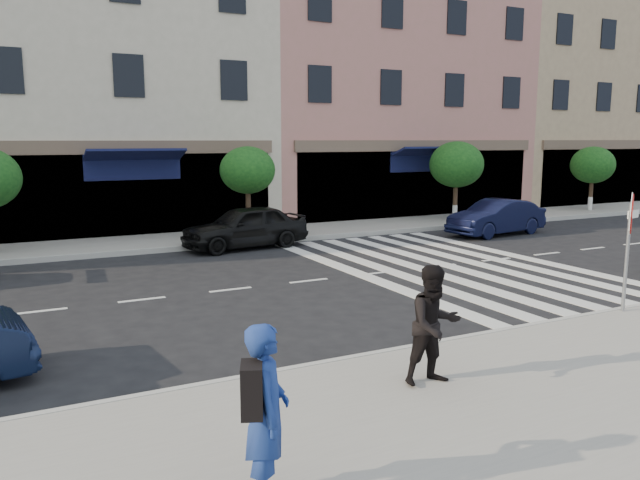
# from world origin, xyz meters

# --- Properties ---
(ground) EXTENTS (120.00, 120.00, 0.00)m
(ground) POSITION_xyz_m (0.00, 0.00, 0.00)
(ground) COLOR black
(ground) RESTS_ON ground
(sidewalk_near) EXTENTS (60.00, 4.50, 0.15)m
(sidewalk_near) POSITION_xyz_m (0.00, -3.75, 0.07)
(sidewalk_near) COLOR gray
(sidewalk_near) RESTS_ON ground
(sidewalk_far) EXTENTS (60.00, 3.00, 0.15)m
(sidewalk_far) POSITION_xyz_m (0.00, 11.00, 0.07)
(sidewalk_far) COLOR gray
(sidewalk_far) RESTS_ON ground
(building_centre) EXTENTS (11.00, 9.00, 11.00)m
(building_centre) POSITION_xyz_m (-0.50, 17.00, 5.50)
(building_centre) COLOR beige
(building_centre) RESTS_ON ground
(building_east_mid) EXTENTS (13.00, 9.00, 13.00)m
(building_east_mid) POSITION_xyz_m (11.50, 17.00, 6.50)
(building_east_mid) COLOR tan
(building_east_mid) RESTS_ON ground
(building_east_far) EXTENTS (12.00, 9.00, 12.00)m
(building_east_far) POSITION_xyz_m (24.00, 17.00, 6.00)
(building_east_far) COLOR tan
(building_east_far) RESTS_ON ground
(street_tree_c) EXTENTS (1.90, 1.90, 3.04)m
(street_tree_c) POSITION_xyz_m (3.00, 10.80, 2.36)
(street_tree_c) COLOR #473323
(street_tree_c) RESTS_ON sidewalk_far
(street_tree_ea) EXTENTS (2.20, 2.20, 3.19)m
(street_tree_ea) POSITION_xyz_m (12.00, 10.80, 2.39)
(street_tree_ea) COLOR #473323
(street_tree_ea) RESTS_ON sidewalk_far
(street_tree_eb) EXTENTS (2.00, 2.00, 2.94)m
(street_tree_eb) POSITION_xyz_m (20.00, 10.80, 2.22)
(street_tree_eb) COLOR #473323
(street_tree_eb) RESTS_ON sidewalk_far
(stop_sign) EXTENTS (0.79, 0.22, 2.29)m
(stop_sign) POSITION_xyz_m (5.97, -1.67, 1.83)
(stop_sign) COLOR gray
(stop_sign) RESTS_ON sidewalk_near
(photographer) EXTENTS (0.60, 0.71, 1.67)m
(photographer) POSITION_xyz_m (-2.53, -4.43, 0.98)
(photographer) COLOR navy
(photographer) RESTS_ON sidewalk_near
(walker) EXTENTS (0.83, 0.66, 1.63)m
(walker) POSITION_xyz_m (0.51, -2.89, 0.96)
(walker) COLOR black
(walker) RESTS_ON sidewalk_near
(car_far_mid) EXTENTS (4.18, 2.09, 1.37)m
(car_far_mid) POSITION_xyz_m (2.24, 9.10, 0.68)
(car_far_mid) COLOR black
(car_far_mid) RESTS_ON ground
(car_far_right) EXTENTS (4.01, 1.80, 1.28)m
(car_far_right) POSITION_xyz_m (11.28, 7.60, 0.64)
(car_far_right) COLOR black
(car_far_right) RESTS_ON ground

